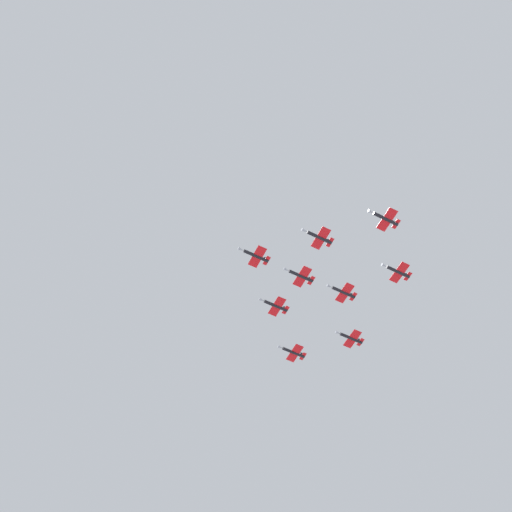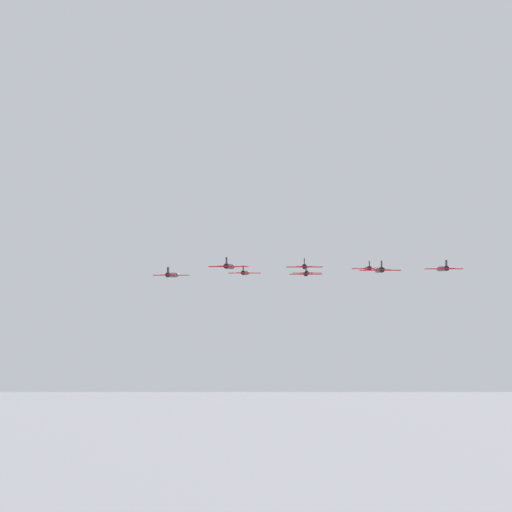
# 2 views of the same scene
# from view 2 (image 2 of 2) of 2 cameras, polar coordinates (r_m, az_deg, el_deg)

# --- Properties ---
(jet_lead) EXTENTS (9.25, 11.79, 2.53)m
(jet_lead) POSITION_cam_2_polar(r_m,az_deg,el_deg) (198.16, 4.34, -1.44)
(jet_lead) COLOR black
(jet_port_inner) EXTENTS (9.25, 11.79, 2.53)m
(jet_port_inner) POSITION_cam_2_polar(r_m,az_deg,el_deg) (182.63, -0.94, -1.43)
(jet_port_inner) COLOR black
(jet_starboard_inner) EXTENTS (9.25, 11.79, 2.53)m
(jet_starboard_inner) POSITION_cam_2_polar(r_m,az_deg,el_deg) (182.12, 9.47, -1.05)
(jet_starboard_inner) COLOR black
(jet_port_outer) EXTENTS (9.25, 11.79, 2.53)m
(jet_port_outer) POSITION_cam_2_polar(r_m,az_deg,el_deg) (179.96, 4.25, -1.54)
(jet_port_outer) COLOR black
(jet_starboard_outer) EXTENTS (9.25, 11.79, 2.53)m
(jet_starboard_outer) POSITION_cam_2_polar(r_m,az_deg,el_deg) (168.92, -7.13, -1.60)
(jet_starboard_outer) COLOR black
(jet_center_rear) EXTENTS (9.25, 11.79, 2.53)m
(jet_center_rear) POSITION_cam_2_polar(r_m,az_deg,el_deg) (167.80, 15.54, -1.04)
(jet_center_rear) COLOR black
(jet_port_trail) EXTENTS (9.25, 11.79, 2.53)m
(jet_port_trail) POSITION_cam_2_polar(r_m,az_deg,el_deg) (161.78, 4.15, -0.92)
(jet_port_trail) COLOR black
(jet_starboard_trail) EXTENTS (9.25, 11.79, 2.53)m
(jet_starboard_trail) POSITION_cam_2_polar(r_m,az_deg,el_deg) (149.79, -2.29, -0.89)
(jet_starboard_trail) COLOR black
(jet_tail_end) EXTENTS (9.25, 11.79, 2.53)m
(jet_tail_end) POSITION_cam_2_polar(r_m,az_deg,el_deg) (149.13, 10.43, -1.17)
(jet_tail_end) COLOR black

